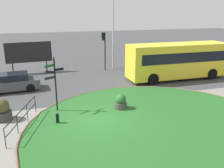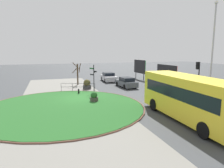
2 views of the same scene
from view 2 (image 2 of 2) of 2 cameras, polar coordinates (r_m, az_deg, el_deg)
ground at (r=21.80m, az=-8.91°, el=-4.05°), size 120.00×120.00×0.00m
sidewalk_paving at (r=21.62m, az=-13.15°, el=-4.27°), size 32.00×8.77×0.02m
grass_island at (r=18.65m, az=-13.60°, el=-6.34°), size 14.20×14.20×0.10m
grass_kerb_ring at (r=18.65m, az=-13.60°, el=-6.33°), size 14.51×14.51×0.11m
signpost_directional at (r=23.76m, az=-5.21°, el=2.04°), size 1.18×0.67×3.43m
bollard_foreground at (r=23.81m, az=-9.38°, el=-2.07°), size 0.18×0.18×0.67m
railing_grass_edge at (r=25.53m, az=-9.57°, el=-0.57°), size 1.40×4.05×1.02m
bus_yellow at (r=15.54m, az=20.82°, el=-3.52°), size 9.23×2.61×3.20m
car_near_lane at (r=33.49m, az=-0.95°, el=1.92°), size 4.32×2.13×1.44m
car_far_lane at (r=28.15m, az=4.05°, el=0.44°), size 4.13×2.00×1.38m
traffic_light_near at (r=22.86m, az=23.08°, el=3.15°), size 0.49×0.31×3.88m
lamppost_tall at (r=22.24m, az=26.52°, el=8.64°), size 0.32×0.32×9.62m
billboard_left at (r=36.07m, az=7.84°, el=4.81°), size 3.70×0.46×3.42m
billboard_right at (r=29.46m, az=15.15°, el=3.22°), size 4.40×0.44×3.07m
planter_near_signpost at (r=26.90m, az=-7.06°, el=-0.20°), size 1.08×1.08×1.28m
planter_kerbside at (r=20.11m, az=-5.08°, el=-3.75°), size 0.80×0.80×1.03m
street_tree_bare at (r=30.42m, az=-9.70°, el=3.14°), size 1.53×1.25×3.36m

